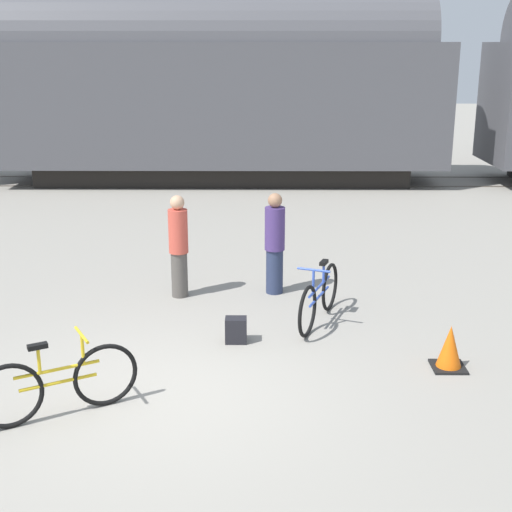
# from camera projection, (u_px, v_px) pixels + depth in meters

# --- Properties ---
(ground_plane) EXTENTS (80.00, 80.00, 0.00)m
(ground_plane) POSITION_uv_depth(u_px,v_px,m) (166.00, 394.00, 8.01)
(ground_plane) COLOR gray
(freight_train) EXTENTS (39.15, 2.86, 5.17)m
(freight_train) POSITION_uv_depth(u_px,v_px,m) (222.00, 84.00, 19.48)
(freight_train) COLOR black
(freight_train) RESTS_ON ground_plane
(rail_near) EXTENTS (51.15, 0.07, 0.01)m
(rail_near) POSITION_uv_depth(u_px,v_px,m) (222.00, 186.00, 19.57)
(rail_near) COLOR #4C4238
(rail_near) RESTS_ON ground_plane
(rail_far) EXTENTS (51.15, 0.07, 0.01)m
(rail_far) POSITION_uv_depth(u_px,v_px,m) (224.00, 177.00, 20.95)
(rail_far) COLOR #4C4238
(rail_far) RESTS_ON ground_plane
(bicycle_yellow) EXTENTS (1.53, 0.88, 0.88)m
(bicycle_yellow) POSITION_uv_depth(u_px,v_px,m) (59.00, 383.00, 7.43)
(bicycle_yellow) COLOR black
(bicycle_yellow) RESTS_ON ground_plane
(bicycle_blue) EXTENTS (0.69, 1.67, 0.88)m
(bicycle_blue) POSITION_uv_depth(u_px,v_px,m) (319.00, 297.00, 9.96)
(bicycle_blue) COLOR black
(bicycle_blue) RESTS_ON ground_plane
(person_in_purple) EXTENTS (0.31, 0.31, 1.60)m
(person_in_purple) POSITION_uv_depth(u_px,v_px,m) (275.00, 243.00, 11.03)
(person_in_purple) COLOR #283351
(person_in_purple) RESTS_ON ground_plane
(person_in_red) EXTENTS (0.30, 0.30, 1.60)m
(person_in_red) POSITION_uv_depth(u_px,v_px,m) (179.00, 246.00, 10.87)
(person_in_red) COLOR #514C47
(person_in_red) RESTS_ON ground_plane
(backpack) EXTENTS (0.28, 0.20, 0.34)m
(backpack) POSITION_uv_depth(u_px,v_px,m) (236.00, 330.00, 9.34)
(backpack) COLOR black
(backpack) RESTS_ON ground_plane
(traffic_cone) EXTENTS (0.40, 0.40, 0.55)m
(traffic_cone) POSITION_uv_depth(u_px,v_px,m) (450.00, 349.00, 8.57)
(traffic_cone) COLOR black
(traffic_cone) RESTS_ON ground_plane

